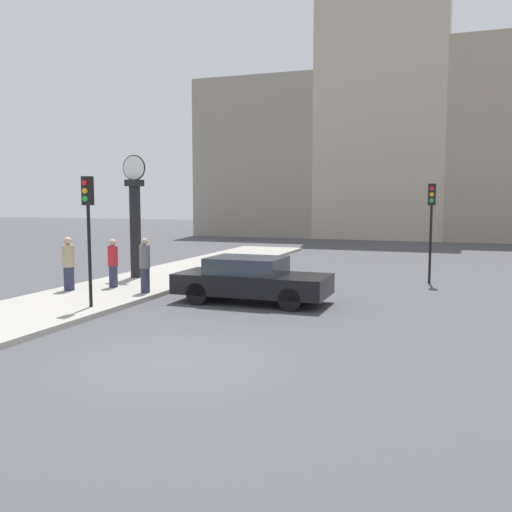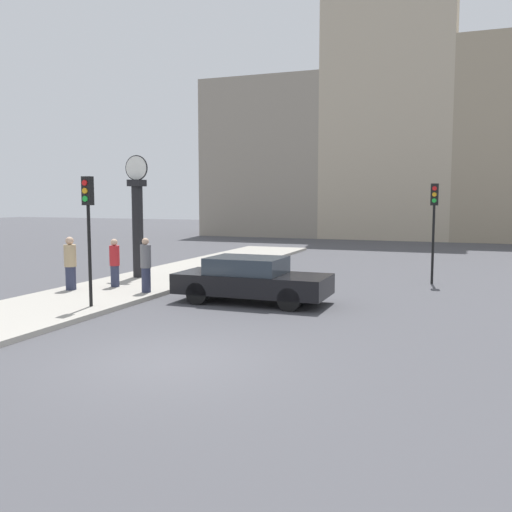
{
  "view_description": "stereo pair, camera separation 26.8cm",
  "coord_description": "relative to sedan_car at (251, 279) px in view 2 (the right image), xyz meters",
  "views": [
    {
      "loc": [
        5.02,
        -9.3,
        3.08
      ],
      "look_at": [
        -0.54,
        6.07,
        1.38
      ],
      "focal_mm": 40.0,
      "sensor_mm": 36.0,
      "label": 1
    },
    {
      "loc": [
        5.27,
        -9.21,
        3.08
      ],
      "look_at": [
        -0.54,
        6.07,
        1.38
      ],
      "focal_mm": 40.0,
      "sensor_mm": 36.0,
      "label": 2
    }
  ],
  "objects": [
    {
      "name": "ground_plane",
      "position": [
        0.7,
        -6.1,
        -0.68
      ],
      "size": [
        120.0,
        120.0,
        0.0
      ],
      "primitive_type": "plane",
      "color": "#47474C"
    },
    {
      "name": "sidewalk_corner",
      "position": [
        -4.78,
        4.19,
        -0.62
      ],
      "size": [
        3.62,
        24.58,
        0.13
      ],
      "primitive_type": "cube",
      "color": "#A39E93",
      "rests_on": "ground_plane"
    },
    {
      "name": "building_row",
      "position": [
        0.97,
        27.83,
        7.09
      ],
      "size": [
        29.99,
        5.0,
        19.35
      ],
      "color": "gray",
      "rests_on": "ground_plane"
    },
    {
      "name": "sedan_car",
      "position": [
        0.0,
        0.0,
        0.0
      ],
      "size": [
        4.45,
        1.86,
        1.33
      ],
      "color": "black",
      "rests_on": "ground_plane"
    },
    {
      "name": "traffic_light_near",
      "position": [
        -3.59,
        -2.71,
        1.96
      ],
      "size": [
        0.26,
        0.24,
        3.48
      ],
      "color": "black",
      "rests_on": "sidewalk_corner"
    },
    {
      "name": "traffic_light_far",
      "position": [
        4.7,
        5.61,
        1.86
      ],
      "size": [
        0.26,
        0.24,
        3.54
      ],
      "color": "black",
      "rests_on": "ground_plane"
    },
    {
      "name": "street_clock",
      "position": [
        -5.47,
        2.61,
        1.54
      ],
      "size": [
        0.92,
        0.52,
        4.45
      ],
      "color": "black",
      "rests_on": "sidewalk_corner"
    },
    {
      "name": "pedestrian_red_top",
      "position": [
        -4.95,
        0.37,
        0.25
      ],
      "size": [
        0.33,
        0.33,
        1.58
      ],
      "color": "#2D334C",
      "rests_on": "sidewalk_corner"
    },
    {
      "name": "pedestrian_tan_coat",
      "position": [
        -5.91,
        -0.64,
        0.29
      ],
      "size": [
        0.38,
        0.38,
        1.69
      ],
      "color": "#2D334C",
      "rests_on": "sidewalk_corner"
    },
    {
      "name": "pedestrian_grey_jacket",
      "position": [
        -3.41,
        -0.21,
        0.3
      ],
      "size": [
        0.33,
        0.33,
        1.69
      ],
      "color": "#2D334C",
      "rests_on": "sidewalk_corner"
    }
  ]
}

